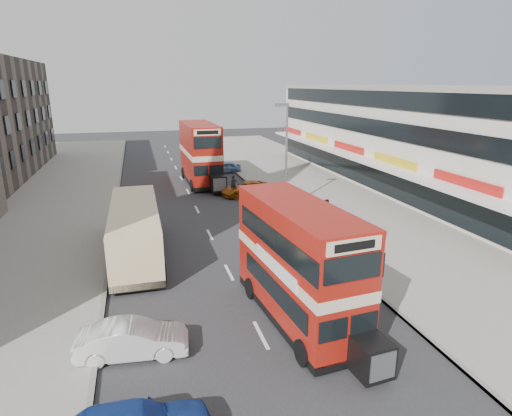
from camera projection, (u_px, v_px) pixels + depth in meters
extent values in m
plane|color=#28282B|center=(277.00, 366.00, 14.88)|extent=(160.00, 160.00, 0.00)
cube|color=#28282B|center=(197.00, 210.00, 33.38)|extent=(12.00, 90.00, 0.01)
cube|color=gray|center=(337.00, 198.00, 36.43)|extent=(12.00, 90.00, 0.15)
cube|color=gray|center=(28.00, 221.00, 30.28)|extent=(12.00, 90.00, 0.15)
cube|color=gray|center=(115.00, 215.00, 31.79)|extent=(0.20, 90.00, 0.16)
cube|color=gray|center=(271.00, 203.00, 34.92)|extent=(0.20, 90.00, 0.16)
cube|color=beige|center=(410.00, 140.00, 39.09)|extent=(8.00, 46.00, 9.00)
cube|color=black|center=(368.00, 174.00, 38.87)|extent=(0.10, 44.00, 2.40)
cube|color=gray|center=(415.00, 88.00, 37.80)|extent=(8.20, 46.20, 0.40)
cube|color=white|center=(361.00, 159.00, 38.26)|extent=(1.80, 44.00, 0.20)
cylinder|color=slate|center=(286.00, 159.00, 32.10)|extent=(0.16, 0.16, 8.00)
cube|color=slate|center=(282.00, 105.00, 30.87)|extent=(1.00, 0.20, 0.25)
cube|color=black|center=(296.00, 311.00, 17.84)|extent=(3.11, 7.79, 0.33)
cube|color=#9A110E|center=(297.00, 286.00, 17.52)|extent=(3.09, 7.78, 2.09)
cube|color=beige|center=(298.00, 260.00, 17.19)|extent=(3.13, 7.83, 0.43)
cube|color=#9A110E|center=(298.00, 233.00, 16.87)|extent=(3.09, 7.78, 1.99)
cube|color=#9A110E|center=(299.00, 207.00, 16.57)|extent=(3.11, 7.81, 0.24)
cube|color=black|center=(372.00, 357.00, 13.99)|extent=(1.24, 1.24, 1.23)
cube|color=black|center=(201.00, 179.00, 42.29)|extent=(2.97, 8.92, 0.39)
cube|color=#9A110E|center=(200.00, 166.00, 41.92)|extent=(2.95, 8.92, 2.44)
cube|color=beige|center=(200.00, 152.00, 41.53)|extent=(2.99, 8.96, 0.50)
cube|color=#9A110E|center=(199.00, 138.00, 41.15)|extent=(2.95, 8.92, 2.33)
cube|color=#9A110E|center=(199.00, 125.00, 40.80)|extent=(2.97, 8.94, 0.28)
cube|color=black|center=(218.00, 184.00, 37.62)|extent=(1.36, 1.36, 1.44)
cube|color=black|center=(137.00, 248.00, 24.44)|extent=(2.58, 10.19, 0.41)
cube|color=beige|center=(135.00, 229.00, 24.11)|extent=(2.56, 10.19, 2.65)
imported|color=silver|center=(133.00, 340.00, 15.32)|extent=(4.06, 1.78, 1.30)
imported|color=maroon|center=(278.00, 207.00, 31.63)|extent=(4.90, 2.18, 1.40)
imported|color=#B85C12|center=(247.00, 189.00, 37.28)|extent=(4.77, 2.51, 1.28)
imported|color=#5781AE|center=(225.00, 167.00, 46.91)|extent=(3.59, 1.52, 1.21)
imported|color=gray|center=(326.00, 210.00, 29.95)|extent=(0.71, 0.66, 1.60)
imported|color=gray|center=(234.00, 192.00, 36.85)|extent=(0.77, 1.96, 1.01)
imported|color=black|center=(234.00, 184.00, 36.67)|extent=(0.59, 0.41, 1.58)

